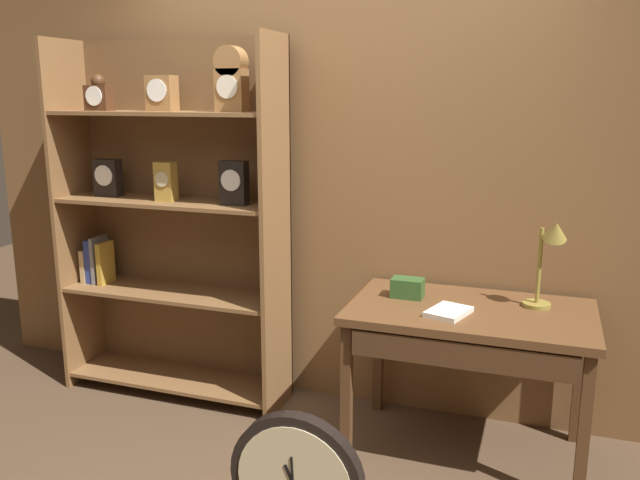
% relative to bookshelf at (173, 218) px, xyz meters
% --- Properties ---
extents(back_wood_panel, '(4.80, 0.05, 2.60)m').
position_rel_bookshelf_xyz_m(back_wood_panel, '(0.95, 0.25, 0.23)').
color(back_wood_panel, brown).
rests_on(back_wood_panel, ground).
extents(bookshelf, '(1.36, 0.38, 2.09)m').
position_rel_bookshelf_xyz_m(bookshelf, '(0.00, 0.00, 0.00)').
color(bookshelf, brown).
rests_on(bookshelf, ground).
extents(workbench, '(1.16, 0.71, 0.76)m').
position_rel_bookshelf_xyz_m(workbench, '(1.75, -0.19, -0.39)').
color(workbench, brown).
rests_on(workbench, ground).
extents(desk_lamp, '(0.19, 0.19, 0.45)m').
position_rel_bookshelf_xyz_m(desk_lamp, '(2.08, -0.06, -0.02)').
color(desk_lamp, olive).
rests_on(desk_lamp, workbench).
extents(toolbox_small, '(0.16, 0.10, 0.10)m').
position_rel_bookshelf_xyz_m(toolbox_small, '(1.42, -0.09, -0.25)').
color(toolbox_small, '#2D5123').
rests_on(toolbox_small, workbench).
extents(open_repair_manual, '(0.22, 0.26, 0.02)m').
position_rel_bookshelf_xyz_m(open_repair_manual, '(1.66, -0.29, -0.29)').
color(open_repair_manual, silver).
rests_on(open_repair_manual, workbench).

